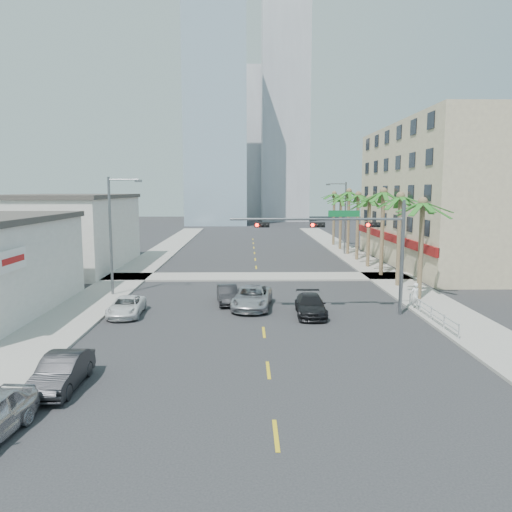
{
  "coord_description": "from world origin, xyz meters",
  "views": [
    {
      "loc": [
        -0.93,
        -23.49,
        8.02
      ],
      "look_at": [
        -0.32,
        10.68,
        3.5
      ],
      "focal_mm": 35.0,
      "sensor_mm": 36.0,
      "label": 1
    }
  ],
  "objects_px": {
    "car_parked_mid": "(62,372)",
    "car_parked_far": "(126,306)",
    "pedestrian": "(415,296)",
    "car_lane_center": "(252,298)",
    "traffic_signal_mast": "(353,237)",
    "car_lane_right": "(311,305)",
    "car_lane_left": "(228,295)"
  },
  "relations": [
    {
      "from": "car_parked_mid",
      "to": "car_parked_far",
      "type": "height_order",
      "value": "car_parked_mid"
    },
    {
      "from": "car_parked_far",
      "to": "pedestrian",
      "type": "xyz_separation_m",
      "value": [
        19.03,
        1.04,
        0.41
      ]
    },
    {
      "from": "car_parked_mid",
      "to": "car_lane_center",
      "type": "height_order",
      "value": "car_lane_center"
    },
    {
      "from": "traffic_signal_mast",
      "to": "car_lane_right",
      "type": "bearing_deg",
      "value": -177.37
    },
    {
      "from": "car_lane_center",
      "to": "car_lane_right",
      "type": "distance_m",
      "value": 4.27
    },
    {
      "from": "car_parked_mid",
      "to": "car_lane_left",
      "type": "relative_size",
      "value": 1.08
    },
    {
      "from": "car_lane_right",
      "to": "pedestrian",
      "type": "distance_m",
      "value": 7.27
    },
    {
      "from": "car_parked_far",
      "to": "car_lane_center",
      "type": "height_order",
      "value": "car_lane_center"
    },
    {
      "from": "car_lane_right",
      "to": "car_parked_mid",
      "type": "bearing_deg",
      "value": -132.89
    },
    {
      "from": "car_lane_left",
      "to": "car_lane_right",
      "type": "xyz_separation_m",
      "value": [
        5.48,
        -3.51,
        0.02
      ]
    },
    {
      "from": "car_parked_far",
      "to": "car_lane_center",
      "type": "bearing_deg",
      "value": 10.76
    },
    {
      "from": "car_lane_center",
      "to": "car_lane_right",
      "type": "height_order",
      "value": "car_lane_center"
    },
    {
      "from": "traffic_signal_mast",
      "to": "car_lane_center",
      "type": "height_order",
      "value": "traffic_signal_mast"
    },
    {
      "from": "traffic_signal_mast",
      "to": "car_lane_left",
      "type": "height_order",
      "value": "traffic_signal_mast"
    },
    {
      "from": "car_lane_center",
      "to": "car_lane_right",
      "type": "xyz_separation_m",
      "value": [
        3.74,
        -2.05,
        -0.08
      ]
    },
    {
      "from": "traffic_signal_mast",
      "to": "car_lane_right",
      "type": "height_order",
      "value": "traffic_signal_mast"
    },
    {
      "from": "car_parked_far",
      "to": "car_parked_mid",
      "type": "bearing_deg",
      "value": -91.01
    },
    {
      "from": "car_lane_left",
      "to": "car_lane_right",
      "type": "distance_m",
      "value": 6.51
    },
    {
      "from": "car_parked_mid",
      "to": "car_lane_right",
      "type": "relative_size",
      "value": 0.92
    },
    {
      "from": "car_lane_left",
      "to": "car_parked_mid",
      "type": "bearing_deg",
      "value": -118.58
    },
    {
      "from": "car_lane_right",
      "to": "pedestrian",
      "type": "bearing_deg",
      "value": 11.52
    },
    {
      "from": "traffic_signal_mast",
      "to": "pedestrian",
      "type": "xyz_separation_m",
      "value": [
        4.52,
        1.1,
        -4.05
      ]
    },
    {
      "from": "traffic_signal_mast",
      "to": "car_lane_left",
      "type": "xyz_separation_m",
      "value": [
        -8.13,
        3.39,
        -4.42
      ]
    },
    {
      "from": "car_lane_left",
      "to": "car_parked_far",
      "type": "bearing_deg",
      "value": -159.14
    },
    {
      "from": "car_parked_mid",
      "to": "car_lane_center",
      "type": "distance_m",
      "value": 15.88
    },
    {
      "from": "traffic_signal_mast",
      "to": "car_lane_right",
      "type": "distance_m",
      "value": 5.13
    },
    {
      "from": "car_lane_left",
      "to": "pedestrian",
      "type": "bearing_deg",
      "value": -16.89
    },
    {
      "from": "car_lane_right",
      "to": "car_parked_far",
      "type": "bearing_deg",
      "value": -179.07
    },
    {
      "from": "car_lane_right",
      "to": "traffic_signal_mast",
      "type": "bearing_deg",
      "value": 4.45
    },
    {
      "from": "car_parked_mid",
      "to": "traffic_signal_mast",
      "type": "bearing_deg",
      "value": 39.97
    },
    {
      "from": "car_parked_far",
      "to": "pedestrian",
      "type": "bearing_deg",
      "value": 0.95
    },
    {
      "from": "traffic_signal_mast",
      "to": "pedestrian",
      "type": "distance_m",
      "value": 6.16
    }
  ]
}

